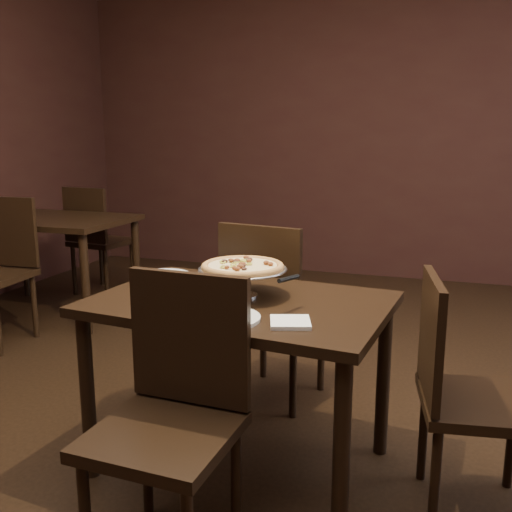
% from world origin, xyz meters
% --- Properties ---
extents(room, '(6.04, 7.04, 2.84)m').
position_xyz_m(room, '(0.06, 0.03, 1.40)').
color(room, black).
rests_on(room, ground).
extents(dining_table, '(1.23, 0.88, 0.73)m').
position_xyz_m(dining_table, '(-0.07, -0.08, 0.63)').
color(dining_table, black).
rests_on(dining_table, ground).
extents(background_table, '(1.22, 0.81, 0.76)m').
position_xyz_m(background_table, '(-2.20, 1.45, 0.66)').
color(background_table, black).
rests_on(background_table, ground).
extents(pizza_stand, '(0.36, 0.36, 0.15)m').
position_xyz_m(pizza_stand, '(-0.07, -0.03, 0.85)').
color(pizza_stand, '#BBBBC2').
rests_on(pizza_stand, dining_table).
extents(parmesan_shaker, '(0.07, 0.07, 0.12)m').
position_xyz_m(parmesan_shaker, '(-0.14, -0.21, 0.78)').
color(parmesan_shaker, beige).
rests_on(parmesan_shaker, dining_table).
extents(pepper_flake_shaker, '(0.06, 0.06, 0.10)m').
position_xyz_m(pepper_flake_shaker, '(-0.18, -0.17, 0.77)').
color(pepper_flake_shaker, maroon).
rests_on(pepper_flake_shaker, dining_table).
extents(packet_caddy, '(0.10, 0.10, 0.07)m').
position_xyz_m(packet_caddy, '(-0.31, -0.18, 0.76)').
color(packet_caddy, black).
rests_on(packet_caddy, dining_table).
extents(napkin_stack, '(0.17, 0.17, 0.01)m').
position_xyz_m(napkin_stack, '(0.21, -0.32, 0.73)').
color(napkin_stack, white).
rests_on(napkin_stack, dining_table).
extents(plate_left, '(0.27, 0.27, 0.01)m').
position_xyz_m(plate_left, '(-0.54, 0.14, 0.73)').
color(plate_left, white).
rests_on(plate_left, dining_table).
extents(plate_near, '(0.27, 0.27, 0.01)m').
position_xyz_m(plate_near, '(-0.03, -0.35, 0.73)').
color(plate_near, white).
rests_on(plate_near, dining_table).
extents(serving_spatula, '(0.14, 0.14, 0.02)m').
position_xyz_m(serving_spatula, '(0.15, -0.16, 0.84)').
color(serving_spatula, '#BBBBC2').
rests_on(serving_spatula, pizza_stand).
extents(chair_far, '(0.52, 0.52, 0.95)m').
position_xyz_m(chair_far, '(-0.12, 0.52, 0.52)').
color(chair_far, black).
rests_on(chair_far, ground).
extents(chair_near, '(0.45, 0.45, 0.93)m').
position_xyz_m(chair_near, '(-0.10, -0.62, 0.51)').
color(chair_near, black).
rests_on(chair_near, ground).
extents(chair_side, '(0.47, 0.47, 0.88)m').
position_xyz_m(chair_side, '(0.79, -0.10, 0.48)').
color(chair_side, black).
rests_on(chair_side, ground).
extents(bg_chair_far, '(0.49, 0.49, 0.95)m').
position_xyz_m(bg_chair_far, '(-2.18, 2.04, 0.52)').
color(bg_chair_far, black).
rests_on(bg_chair_far, ground).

